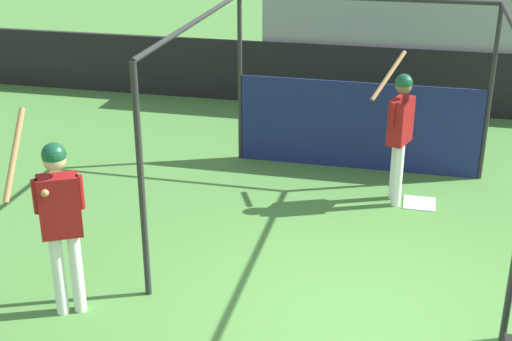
% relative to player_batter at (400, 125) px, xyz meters
% --- Properties ---
extents(ground_plane, '(60.00, 60.00, 0.00)m').
position_rel_player_batter_xyz_m(ground_plane, '(-0.17, -3.11, -1.13)').
color(ground_plane, '#477F38').
extents(outfield_wall, '(24.00, 0.12, 1.22)m').
position_rel_player_batter_xyz_m(outfield_wall, '(-0.17, 4.19, -0.53)').
color(outfield_wall, black).
rests_on(outfield_wall, ground).
extents(bleacher_section, '(5.40, 3.20, 2.90)m').
position_rel_player_batter_xyz_m(bleacher_section, '(-0.17, 5.85, 0.31)').
color(bleacher_section, '#9E9E99').
rests_on(bleacher_section, ground).
extents(batting_cage, '(3.82, 4.23, 2.66)m').
position_rel_player_batter_xyz_m(batting_cage, '(-0.65, 0.41, 0.05)').
color(batting_cage, '#282828').
rests_on(batting_cage, ground).
extents(home_plate, '(0.44, 0.44, 0.02)m').
position_rel_player_batter_xyz_m(home_plate, '(0.36, -0.01, -1.13)').
color(home_plate, white).
rests_on(home_plate, ground).
extents(player_batter, '(0.61, 0.95, 2.02)m').
position_rel_player_batter_xyz_m(player_batter, '(0.00, 0.00, 0.00)').
color(player_batter, white).
rests_on(player_batter, ground).
extents(player_waiting, '(0.62, 0.64, 2.22)m').
position_rel_player_batter_xyz_m(player_waiting, '(-3.20, -3.56, 0.04)').
color(player_waiting, white).
rests_on(player_waiting, ground).
extents(baseball, '(0.07, 0.07, 0.07)m').
position_rel_player_batter_xyz_m(baseball, '(-0.06, 0.57, -1.10)').
color(baseball, white).
rests_on(baseball, ground).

